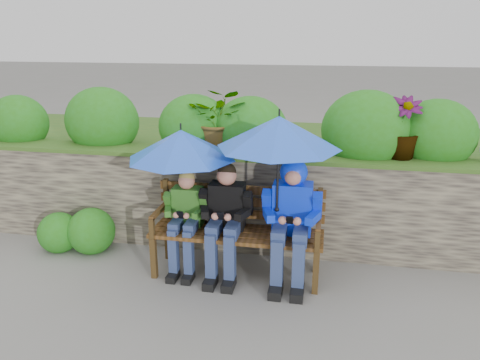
% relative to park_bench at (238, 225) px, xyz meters
% --- Properties ---
extents(ground, '(60.00, 60.00, 0.00)m').
position_rel_park_bench_xyz_m(ground, '(0.04, -0.18, -0.48)').
color(ground, slate).
rests_on(ground, ground).
extents(garden_backdrop, '(8.00, 2.87, 1.71)m').
position_rel_park_bench_xyz_m(garden_backdrop, '(0.03, 1.44, 0.10)').
color(garden_backdrop, '#38322D').
rests_on(garden_backdrop, ground).
extents(park_bench, '(1.60, 0.47, 0.84)m').
position_rel_park_bench_xyz_m(park_bench, '(0.00, 0.00, 0.00)').
color(park_bench, '#3D2B13').
rests_on(park_bench, ground).
extents(boy_left, '(0.42, 0.48, 0.98)m').
position_rel_park_bench_xyz_m(boy_left, '(-0.49, -0.06, 0.08)').
color(boy_left, '#225D1E').
rests_on(boy_left, ground).
extents(boy_middle, '(0.49, 0.56, 1.07)m').
position_rel_park_bench_xyz_m(boy_middle, '(-0.10, -0.07, 0.12)').
color(boy_middle, black).
rests_on(boy_middle, ground).
extents(boy_right, '(0.53, 0.64, 1.14)m').
position_rel_park_bench_xyz_m(boy_right, '(0.50, -0.06, 0.19)').
color(boy_right, '#181CE3').
rests_on(boy_right, ground).
extents(umbrella_left, '(1.01, 1.01, 0.78)m').
position_rel_park_bench_xyz_m(umbrella_left, '(-0.52, -0.01, 0.75)').
color(umbrella_left, blue).
rests_on(umbrella_left, ground).
extents(umbrella_right, '(1.08, 1.08, 0.92)m').
position_rel_park_bench_xyz_m(umbrella_right, '(0.37, -0.09, 0.92)').
color(umbrella_right, blue).
rests_on(umbrella_right, ground).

